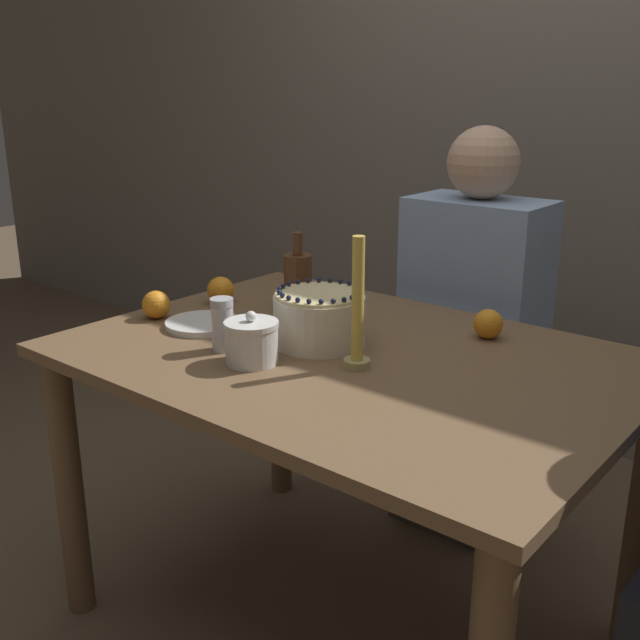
% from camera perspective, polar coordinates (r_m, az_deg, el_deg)
% --- Properties ---
extents(ground_plane, '(12.00, 12.00, 0.00)m').
position_cam_1_polar(ground_plane, '(2.10, 1.91, -21.99)').
color(ground_plane, brown).
extents(wall_behind, '(8.00, 0.05, 2.60)m').
position_cam_1_polar(wall_behind, '(2.87, 20.24, 15.77)').
color(wall_behind, slate).
rests_on(wall_behind, ground_plane).
extents(dining_table, '(1.29, 0.92, 0.75)m').
position_cam_1_polar(dining_table, '(1.77, 2.12, -6.14)').
color(dining_table, brown).
rests_on(dining_table, ground_plane).
extents(cake, '(0.22, 0.22, 0.14)m').
position_cam_1_polar(cake, '(1.76, -0.00, 0.13)').
color(cake, '#EFE5CC').
rests_on(cake, dining_table).
extents(sugar_bowl, '(0.12, 0.12, 0.12)m').
position_cam_1_polar(sugar_bowl, '(1.65, -5.23, -1.67)').
color(sugar_bowl, white).
rests_on(sugar_bowl, dining_table).
extents(sugar_shaker, '(0.05, 0.05, 0.12)m').
position_cam_1_polar(sugar_shaker, '(1.73, -7.44, -0.31)').
color(sugar_shaker, white).
rests_on(sugar_shaker, dining_table).
extents(plate_stack, '(0.19, 0.19, 0.02)m').
position_cam_1_polar(plate_stack, '(1.92, -8.91, -0.29)').
color(plate_stack, white).
rests_on(plate_stack, dining_table).
extents(candle, '(0.06, 0.06, 0.29)m').
position_cam_1_polar(candle, '(1.60, 2.88, 0.38)').
color(candle, tan).
rests_on(candle, dining_table).
extents(bottle, '(0.08, 0.08, 0.22)m').
position_cam_1_polar(bottle, '(2.01, -1.69, 2.94)').
color(bottle, brown).
rests_on(bottle, dining_table).
extents(orange_fruit_0, '(0.08, 0.08, 0.08)m').
position_cam_1_polar(orange_fruit_0, '(2.11, -7.58, 2.27)').
color(orange_fruit_0, orange).
rests_on(orange_fruit_0, dining_table).
extents(orange_fruit_1, '(0.07, 0.07, 0.07)m').
position_cam_1_polar(orange_fruit_1, '(1.85, 12.69, -0.29)').
color(orange_fruit_1, orange).
rests_on(orange_fruit_1, dining_table).
extents(orange_fruit_2, '(0.07, 0.07, 0.07)m').
position_cam_1_polar(orange_fruit_2, '(2.01, -12.38, 1.15)').
color(orange_fruit_2, orange).
rests_on(orange_fruit_2, dining_table).
extents(person_man_blue_shirt, '(0.40, 0.34, 1.23)m').
position_cam_1_polar(person_man_blue_shirt, '(2.34, 11.40, -2.88)').
color(person_man_blue_shirt, '#473D33').
rests_on(person_man_blue_shirt, ground_plane).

